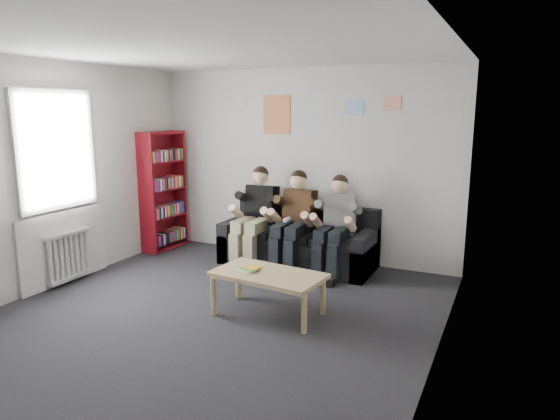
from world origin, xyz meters
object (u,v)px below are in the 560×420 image
at_px(person_left, 255,217).
at_px(person_middle, 293,222).
at_px(sofa, 299,244).
at_px(coffee_table, 268,278).
at_px(person_right, 335,227).
at_px(bookshelf, 164,191).

height_order(person_left, person_middle, person_left).
relative_size(sofa, coffee_table, 1.83).
relative_size(sofa, person_middle, 1.58).
relative_size(person_left, person_right, 1.04).
height_order(coffee_table, person_left, person_left).
xyz_separation_m(bookshelf, person_middle, (2.21, -0.10, -0.25)).
xyz_separation_m(sofa, person_right, (0.58, -0.20, 0.35)).
xyz_separation_m(bookshelf, person_left, (1.63, -0.10, -0.24)).
height_order(bookshelf, coffee_table, bookshelf).
xyz_separation_m(person_left, person_middle, (0.58, 0.00, -0.01)).
distance_m(person_middle, person_right, 0.58).
distance_m(sofa, bookshelf, 2.30).
bearing_deg(person_middle, coffee_table, -73.84).
distance_m(bookshelf, coffee_table, 3.11).
bearing_deg(coffee_table, sofa, 102.84).
xyz_separation_m(sofa, person_middle, (-0.00, -0.20, 0.36)).
height_order(person_middle, person_right, person_middle).
bearing_deg(bookshelf, sofa, 4.49).
distance_m(coffee_table, person_left, 1.83).
relative_size(bookshelf, person_right, 1.39).
distance_m(bookshelf, person_middle, 2.23).
bearing_deg(person_right, person_middle, 170.48).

